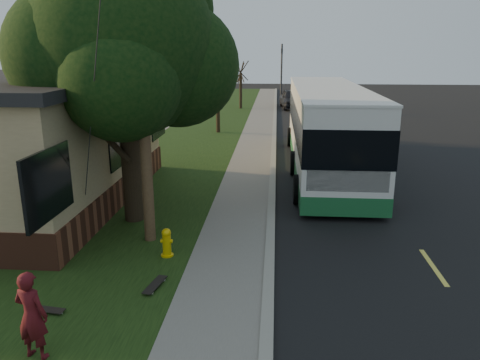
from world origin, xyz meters
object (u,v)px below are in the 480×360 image
utility_pole (141,70)px  bare_tree_far (241,86)px  skateboard_main (155,285)px  leafy_tree (126,48)px  transit_bus (327,126)px  skateboarder (32,315)px  bare_tree_near (218,99)px  dumpster (47,174)px  distant_car (293,99)px  fire_hydrant (167,242)px  skateboard_spare (45,309)px  traffic_signal (281,70)px

utility_pole → bare_tree_far: size_ratio=2.25×
utility_pole → skateboard_main: size_ratio=10.19×
leafy_tree → transit_bus: 9.94m
bare_tree_far → skateboarder: bearing=-91.5°
bare_tree_near → skateboarder: 22.18m
dumpster → distant_car: bearing=69.7°
fire_hydrant → transit_bus: 10.76m
utility_pole → skateboard_main: bearing=-72.9°
bare_tree_near → bare_tree_far: size_ratio=1.07×
bare_tree_far → skateboard_spare: bearing=-92.5°
bare_tree_near → skateboard_spare: bare_tree_near is taller
skateboard_spare → distant_car: size_ratio=0.17×
skateboard_main → bare_tree_far: bearing=90.9°
bare_tree_far → skateboarder: 34.17m
utility_pole → distant_car: bearing=80.9°
leafy_tree → skateboard_spare: bearing=-92.8°
fire_hydrant → traffic_signal: 34.25m
utility_pole → dumpster: utility_pole is taller
skateboard_main → dumpster: 8.65m
leafy_tree → traffic_signal: (4.67, 31.35, -2.00)m
utility_pole → leafy_tree: utility_pole is taller
leafy_tree → skateboard_main: 6.82m
bare_tree_far → dumpster: bearing=-101.5°
bare_tree_far → transit_bus: (5.27, -20.52, -0.09)m
bare_tree_far → dumpster: bare_tree_far is taller
bare_tree_near → transit_bus: bare_tree_near is taller
fire_hydrant → transit_bus: transit_bus is taller
utility_pole → transit_bus: bearing=56.7°
leafy_tree → utility_pole: bearing=-62.4°
skateboard_main → skateboard_spare: 2.25m
fire_hydrant → distant_car: bearing=82.5°
skateboard_main → skateboarder: bearing=-119.4°
traffic_signal → skateboard_main: traffic_signal is taller
skateboard_spare → skateboard_main: bearing=30.8°
skateboard_main → skateboard_spare: skateboard_main is taller
utility_pole → leafy_tree: bearing=117.6°
bare_tree_near → skateboarder: bare_tree_near is taller
utility_pole → traffic_signal: size_ratio=1.65×
skateboarder → dumpster: bearing=-54.2°
utility_pole → skateboarder: bearing=-96.8°
utility_pole → dumpster: bearing=140.6°
distant_car → traffic_signal: bearing=102.1°
traffic_signal → dumpster: size_ratio=2.89×
utility_pole → leafy_tree: size_ratio=1.16×
skateboard_main → skateboard_spare: bearing=-149.2°
utility_pole → skateboard_main: 5.27m
utility_pole → bare_tree_far: bearing=89.4°
skateboarder → utility_pole: bearing=-85.8°
utility_pole → transit_bus: 10.51m
bare_tree_near → distant_car: 13.95m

